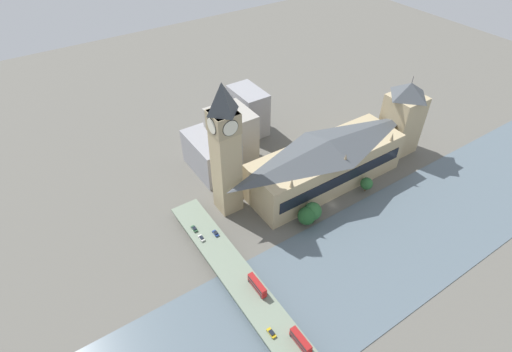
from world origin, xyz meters
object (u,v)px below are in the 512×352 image
double_decker_bus_lead (257,285)px  car_northbound_mid (194,229)px  parliament_hall (326,162)px  clock_tower (225,147)px  double_decker_bus_rear (301,341)px  car_northbound_tail (216,233)px  road_bridge (267,316)px  car_southbound_lead (201,238)px  victoria_tower (402,118)px  car_northbound_lead (271,333)px

double_decker_bus_lead → car_northbound_mid: size_ratio=2.62×
parliament_hall → clock_tower: (12.95, 55.15, 24.64)m
double_decker_bus_rear → car_northbound_mid: bearing=5.3°
car_northbound_tail → road_bridge: bearing=175.7°
car_southbound_lead → double_decker_bus_lead: bearing=-169.7°
car_southbound_lead → parliament_hall: bearing=-87.6°
clock_tower → car_northbound_tail: bearing=135.1°
car_northbound_mid → car_southbound_lead: car_southbound_lead is taller
double_decker_bus_rear → double_decker_bus_lead: bearing=0.1°
car_southbound_lead → car_northbound_mid: bearing=0.5°
double_decker_bus_rear → car_northbound_mid: (73.77, 6.91, -2.09)m
victoria_tower → car_northbound_lead: victoria_tower is taller
clock_tower → car_northbound_mid: (-8.98, 24.41, -33.60)m
car_northbound_lead → car_northbound_tail: size_ratio=1.09×
double_decker_bus_rear → car_northbound_mid: size_ratio=2.44×
double_decker_bus_rear → road_bridge: bearing=11.5°
double_decker_bus_lead → clock_tower: bearing=-18.1°
victoria_tower → car_northbound_lead: bearing=113.7°
victoria_tower → car_northbound_tail: bearing=91.9°
clock_tower → road_bridge: bearing=162.4°
clock_tower → double_decker_bus_rear: bearing=168.1°
car_northbound_tail → car_southbound_lead: 7.20m
double_decker_bus_lead → car_southbound_lead: size_ratio=2.73×
victoria_tower → car_northbound_mid: size_ratio=11.52×
double_decker_bus_rear → car_northbound_tail: size_ratio=2.59×
double_decker_bus_lead → car_northbound_lead: (-19.68, 6.57, -2.07)m
car_northbound_lead → car_southbound_lead: car_southbound_lead is taller
victoria_tower → road_bridge: victoria_tower is taller
parliament_hall → car_northbound_mid: size_ratio=21.13×
parliament_hall → clock_tower: clock_tower is taller
clock_tower → car_northbound_mid: size_ratio=16.85×
car_southbound_lead → car_northbound_lead: bearing=-179.8°
clock_tower → car_northbound_tail: (-17.28, 17.22, -33.55)m
car_northbound_mid → car_northbound_tail: size_ratio=1.06×
parliament_hall → clock_tower: 61.78m
clock_tower → car_southbound_lead: bearing=123.7°
parliament_hall → clock_tower: size_ratio=1.25×
car_northbound_mid → clock_tower: bearing=-69.8°
double_decker_bus_lead → car_northbound_tail: (36.44, -0.33, -2.03)m
clock_tower → victoria_tower: size_ratio=1.46×
road_bridge → car_northbound_mid: bearing=3.5°
road_bridge → car_northbound_lead: car_northbound_lead is taller
victoria_tower → road_bridge: bearing=111.5°
car_southbound_lead → double_decker_bus_rear: bearing=-174.1°
victoria_tower → car_northbound_mid: bearing=88.4°
victoria_tower → road_bridge: 146.16m
double_decker_bus_lead → car_southbound_lead: double_decker_bus_lead is taller
parliament_hall → car_northbound_lead: bearing=127.3°
victoria_tower → clock_tower: bearing=83.5°
double_decker_bus_rear → car_southbound_lead: double_decker_bus_rear is taller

